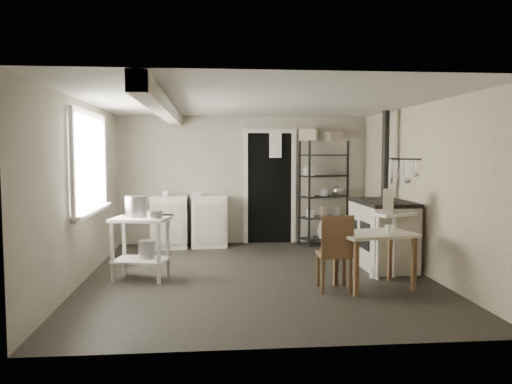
{
  "coord_description": "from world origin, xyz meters",
  "views": [
    {
      "loc": [
        -0.63,
        -6.53,
        1.63
      ],
      "look_at": [
        0.0,
        0.3,
        1.1
      ],
      "focal_mm": 35.0,
      "sensor_mm": 36.0,
      "label": 1
    }
  ],
  "objects": [
    {
      "name": "wall_front",
      "position": [
        0.0,
        -2.5,
        1.15
      ],
      "size": [
        4.5,
        0.02,
        2.3
      ],
      "primitive_type": "cube",
      "color": "#B0A996",
      "rests_on": "ground"
    },
    {
      "name": "work_table",
      "position": [
        1.34,
        -0.74,
        0.38
      ],
      "size": [
        1.01,
        0.81,
        0.68
      ],
      "primitive_type": null,
      "rotation": [
        0.0,
        0.0,
        0.23
      ],
      "color": "beige",
      "rests_on": "ground"
    },
    {
      "name": "base_cabinets",
      "position": [
        -1.02,
        2.18,
        0.46
      ],
      "size": [
        1.43,
        0.73,
        0.91
      ],
      "primitive_type": null,
      "rotation": [
        0.0,
        0.0,
        0.1
      ],
      "color": "beige",
      "rests_on": "ground"
    },
    {
      "name": "shelf_rack",
      "position": [
        1.4,
        2.25,
        0.95
      ],
      "size": [
        0.94,
        0.66,
        1.86
      ],
      "primitive_type": null,
      "rotation": [
        0.0,
        0.0,
        0.41
      ],
      "color": "black",
      "rests_on": "ground"
    },
    {
      "name": "storage_box_b",
      "position": [
        1.56,
        2.21,
        1.99
      ],
      "size": [
        0.31,
        0.3,
        0.16
      ],
      "primitive_type": "cube",
      "rotation": [
        0.0,
        0.0,
        0.3
      ],
      "color": "beige",
      "rests_on": "shelf_rack"
    },
    {
      "name": "mixing_bowl",
      "position": [
        -0.86,
        2.16,
        0.96
      ],
      "size": [
        0.31,
        0.31,
        0.07
      ],
      "primitive_type": "imported",
      "rotation": [
        0.0,
        0.0,
        -0.05
      ],
      "color": "white",
      "rests_on": "base_cabinets"
    },
    {
      "name": "storage_box_a",
      "position": [
        1.13,
        2.25,
        2.01
      ],
      "size": [
        0.38,
        0.36,
        0.21
      ],
      "primitive_type": "cube",
      "rotation": [
        0.0,
        0.0,
        -0.4
      ],
      "color": "beige",
      "rests_on": "shelf_rack"
    },
    {
      "name": "stockpot",
      "position": [
        -1.6,
        0.02,
        0.94
      ],
      "size": [
        0.28,
        0.28,
        0.29
      ],
      "primitive_type": "cylinder",
      "rotation": [
        0.0,
        0.0,
        0.05
      ],
      "color": "#B8B8BB",
      "rests_on": "prep_table"
    },
    {
      "name": "wallpaper_panel",
      "position": [
        2.24,
        0.0,
        1.15
      ],
      "size": [
        0.01,
        5.0,
        2.3
      ],
      "primitive_type": null,
      "color": "beige",
      "rests_on": "wall_right"
    },
    {
      "name": "chair",
      "position": [
        0.84,
        -0.77,
        0.48
      ],
      "size": [
        0.4,
        0.41,
        0.92
      ],
      "primitive_type": null,
      "rotation": [
        0.0,
        0.0,
        -0.04
      ],
      "color": "brown",
      "rests_on": "ground"
    },
    {
      "name": "utensil_rail",
      "position": [
        2.19,
        0.6,
        1.55
      ],
      "size": [
        0.06,
        1.2,
        0.44
      ],
      "primitive_type": null,
      "color": "#B8B8BB",
      "rests_on": "wall_right"
    },
    {
      "name": "window",
      "position": [
        -2.22,
        0.2,
        1.5
      ],
      "size": [
        0.12,
        1.76,
        1.28
      ],
      "primitive_type": null,
      "color": "white",
      "rests_on": "wall_left"
    },
    {
      "name": "wall_back",
      "position": [
        0.0,
        2.5,
        1.15
      ],
      "size": [
        4.5,
        0.02,
        2.3
      ],
      "primitive_type": "cube",
      "color": "#B0A996",
      "rests_on": "ground"
    },
    {
      "name": "saucepan",
      "position": [
        -1.34,
        -0.14,
        0.85
      ],
      "size": [
        0.2,
        0.2,
        0.11
      ],
      "primitive_type": "cylinder",
      "rotation": [
        0.0,
        0.0,
        0.0
      ],
      "color": "#B8B8BB",
      "rests_on": "prep_table"
    },
    {
      "name": "prep_table",
      "position": [
        -1.53,
        -0.04,
        0.4
      ],
      "size": [
        0.79,
        0.64,
        0.81
      ],
      "primitive_type": null,
      "rotation": [
        0.0,
        0.0,
        -0.21
      ],
      "color": "white",
      "rests_on": "ground"
    },
    {
      "name": "table_cup",
      "position": [
        1.49,
        -0.82,
        0.81
      ],
      "size": [
        0.11,
        0.11,
        0.1
      ],
      "primitive_type": "imported",
      "rotation": [
        0.0,
        0.0,
        0.03
      ],
      "color": "white",
      "rests_on": "work_table"
    },
    {
      "name": "floor",
      "position": [
        0.0,
        0.0,
        0.0
      ],
      "size": [
        5.0,
        5.0,
        0.0
      ],
      "primitive_type": "plane",
      "color": "black",
      "rests_on": "ground"
    },
    {
      "name": "doorway",
      "position": [
        0.45,
        2.47,
        1.0
      ],
      "size": [
        0.96,
        0.1,
        2.08
      ],
      "primitive_type": null,
      "color": "white",
      "rests_on": "ground"
    },
    {
      "name": "counter_cup",
      "position": [
        -1.39,
        2.05,
        0.97
      ],
      "size": [
        0.15,
        0.15,
        0.1
      ],
      "primitive_type": "imported",
      "rotation": [
        0.0,
        0.0,
        -0.31
      ],
      "color": "white",
      "rests_on": "base_cabinets"
    },
    {
      "name": "stovepipe",
      "position": [
        2.02,
        0.85,
        1.59
      ],
      "size": [
        0.13,
        0.13,
        1.34
      ],
      "primitive_type": null,
      "rotation": [
        0.0,
        0.0,
        0.3
      ],
      "color": "black",
      "rests_on": "stove"
    },
    {
      "name": "bucket",
      "position": [
        -1.46,
        -0.01,
        0.39
      ],
      "size": [
        0.21,
        0.21,
        0.23
      ],
      "primitive_type": "cylinder",
      "rotation": [
        0.0,
        0.0,
        0.02
      ],
      "color": "#B8B8BB",
      "rests_on": "prep_table"
    },
    {
      "name": "floor_crock",
      "position": [
        1.5,
        -0.25,
        0.07
      ],
      "size": [
        0.15,
        0.15,
        0.14
      ],
      "primitive_type": "cylinder",
      "rotation": [
        0.0,
        0.0,
        0.4
      ],
      "color": "white",
      "rests_on": "ground"
    },
    {
      "name": "wall_left",
      "position": [
        -2.25,
        0.0,
        1.15
      ],
      "size": [
        0.02,
        5.0,
        2.3
      ],
      "primitive_type": "cube",
      "color": "#B0A996",
      "rests_on": "ground"
    },
    {
      "name": "flour_sack",
      "position": [
        1.47,
        2.1,
        0.24
      ],
      "size": [
        0.45,
        0.39,
        0.51
      ],
      "primitive_type": "ellipsoid",
      "rotation": [
        0.0,
        0.0,
        -0.09
      ],
      "color": "white",
      "rests_on": "ground"
    },
    {
      "name": "ceiling",
      "position": [
        0.0,
        0.0,
        2.3
      ],
      "size": [
        5.0,
        5.0,
        0.0
      ],
      "primitive_type": "plane",
      "rotation": [
        3.14,
        0.0,
        0.0
      ],
      "color": "beige",
      "rests_on": "wall_back"
    },
    {
      "name": "wall_right",
      "position": [
        2.25,
        0.0,
        1.15
      ],
      "size": [
        0.02,
        5.0,
        2.3
      ],
      "primitive_type": "cube",
      "color": "#B0A996",
      "rests_on": "ground"
    },
    {
      "name": "stove",
      "position": [
        1.84,
        0.39,
        0.44
      ],
      "size": [
        0.69,
        1.22,
        0.95
      ],
      "primitive_type": null,
      "rotation": [
        0.0,
        0.0,
        0.01
      ],
      "color": "beige",
      "rests_on": "ground"
    },
    {
      "name": "ceiling_beam",
      "position": [
        -1.2,
        0.0,
        2.2
      ],
      "size": [
        0.18,
        5.0,
        0.18
      ],
      "primitive_type": null,
      "color": "white",
      "rests_on": "ceiling"
    },
    {
      "name": "side_ledge",
      "position": [
        1.76,
        -0.25,
        0.43
      ],
      "size": [
        0.63,
        0.5,
        0.86
      ],
      "primitive_type": null,
      "rotation": [
        0.0,
        0.0,
        0.4
      ],
      "color": "white",
      "rests_on": "ground"
    },
    {
      "name": "shelf_jar",
      "position": [
        1.05,
        2.19,
        1.37
      ],
      "size": [
        0.09,
        0.1,
        0.19
      ],
      "primitive_type": "imported",
      "rotation": [
        0.0,
        0.0,
        -0.1
      ],
      "color": "white",
      "rests_on": "shelf_rack"
    },
    {
      "name": "oats_box",
      "position": [
        1.67,
        -0.3,
        1.01
      ],
      "size": [
        0.2,
        0.24,
        0.31
      ],
      "primitive_type": "cube",
      "rotation": [
        0.0,
        0.0,
        -0.41
      ],
      "color": "beige",
      "rests_on": "side_ledge"
    }
  ]
}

